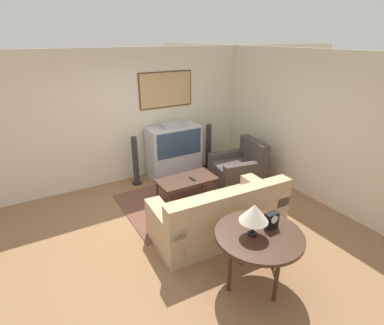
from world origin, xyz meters
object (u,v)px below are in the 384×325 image
at_px(couch, 219,217).
at_px(coffee_table, 187,181).
at_px(armchair, 239,169).
at_px(console_table, 259,238).
at_px(mantel_clock, 271,220).
at_px(tv, 174,151).
at_px(speaker_tower_left, 136,162).
at_px(speaker_tower_right, 208,147).
at_px(table_lamp, 254,213).

xyz_separation_m(couch, coffee_table, (0.09, 1.19, 0.08)).
relative_size(armchair, console_table, 1.02).
height_order(coffee_table, mantel_clock, mantel_clock).
height_order(tv, speaker_tower_left, tv).
distance_m(tv, speaker_tower_left, 0.90).
height_order(speaker_tower_left, speaker_tower_right, same).
height_order(console_table, speaker_tower_left, speaker_tower_left).
bearing_deg(couch, coffee_table, -91.71).
bearing_deg(speaker_tower_left, mantel_clock, -81.17).
distance_m(console_table, speaker_tower_left, 3.38).
xyz_separation_m(tv, armchair, (1.01, -1.01, -0.28)).
xyz_separation_m(console_table, mantel_clock, (0.20, 0.03, 0.17)).
distance_m(armchair, table_lamp, 2.97).
xyz_separation_m(couch, mantel_clock, (0.03, -1.02, 0.52)).
xyz_separation_m(armchair, speaker_tower_left, (-1.91, 1.00, 0.20)).
distance_m(speaker_tower_left, speaker_tower_right, 1.79).
bearing_deg(coffee_table, console_table, -96.68).
distance_m(tv, table_lamp, 3.44).
relative_size(armchair, speaker_tower_right, 1.04).
bearing_deg(armchair, couch, -38.02).
bearing_deg(armchair, coffee_table, -75.37).
xyz_separation_m(tv, couch, (-0.41, -2.32, -0.25)).
bearing_deg(coffee_table, speaker_tower_right, 42.68).
distance_m(armchair, mantel_clock, 2.77).
bearing_deg(tv, speaker_tower_left, -179.73).
bearing_deg(coffee_table, armchair, 5.27).
relative_size(coffee_table, speaker_tower_left, 1.05).
distance_m(couch, table_lamp, 1.27).
xyz_separation_m(coffee_table, speaker_tower_right, (1.22, 1.12, 0.09)).
bearing_deg(speaker_tower_right, coffee_table, -137.32).
distance_m(couch, coffee_table, 1.19).
height_order(console_table, speaker_tower_right, speaker_tower_right).
bearing_deg(coffee_table, couch, -94.32).
bearing_deg(mantel_clock, armchair, 59.17).
xyz_separation_m(tv, console_table, (-0.58, -3.37, 0.10)).
height_order(couch, speaker_tower_right, speaker_tower_right).
xyz_separation_m(armchair, table_lamp, (-1.69, -2.33, 0.74)).
xyz_separation_m(couch, armchair, (1.43, 1.31, -0.03)).
bearing_deg(table_lamp, console_table, -19.57).
relative_size(tv, mantel_clock, 5.94).
height_order(coffee_table, speaker_tower_right, speaker_tower_right).
relative_size(armchair, speaker_tower_left, 1.04).
height_order(mantel_clock, speaker_tower_right, speaker_tower_right).
bearing_deg(speaker_tower_left, couch, -78.14).
bearing_deg(couch, mantel_clock, 94.44).
relative_size(armchair, table_lamp, 2.66).
bearing_deg(speaker_tower_left, speaker_tower_right, 0.00).
relative_size(coffee_table, table_lamp, 2.67).
relative_size(couch, speaker_tower_left, 1.98).
bearing_deg(speaker_tower_right, table_lamp, -115.21).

